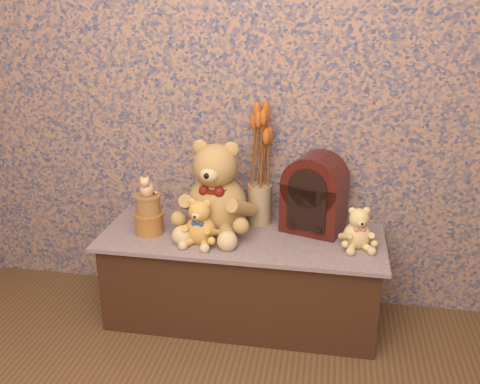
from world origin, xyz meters
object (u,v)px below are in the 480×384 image
object	(u,v)px
teddy_large	(217,182)
ceramic_vase	(259,204)
cathedral_radio	(315,193)
biscuit_tin_lower	(149,223)
cat_figurine	(147,185)
teddy_small	(358,225)
teddy_medium	(200,219)

from	to	relation	value
teddy_large	ceramic_vase	world-z (taller)	teddy_large
cathedral_radio	biscuit_tin_lower	size ratio (longest dim) A/B	2.80
teddy_large	biscuit_tin_lower	xyz separation A→B (m)	(-0.31, -0.10, -0.19)
cathedral_radio	biscuit_tin_lower	world-z (taller)	cathedral_radio
ceramic_vase	cat_figurine	size ratio (longest dim) A/B	1.81
teddy_large	cat_figurine	size ratio (longest dim) A/B	4.34
teddy_small	cathedral_radio	bearing A→B (deg)	131.26
teddy_large	ceramic_vase	size ratio (longest dim) A/B	2.40
ceramic_vase	biscuit_tin_lower	bearing A→B (deg)	-156.71
teddy_small	biscuit_tin_lower	size ratio (longest dim) A/B	1.52
cathedral_radio	teddy_medium	bearing A→B (deg)	-137.89
biscuit_tin_lower	teddy_large	bearing A→B (deg)	18.09
teddy_medium	biscuit_tin_lower	distance (m)	0.28
ceramic_vase	cathedral_radio	bearing A→B (deg)	-8.15
teddy_medium	ceramic_vase	xyz separation A→B (m)	(0.24, 0.27, -0.01)
teddy_small	biscuit_tin_lower	world-z (taller)	teddy_small
teddy_medium	ceramic_vase	bearing A→B (deg)	55.21
teddy_medium	biscuit_tin_lower	world-z (taller)	teddy_medium
teddy_small	cathedral_radio	world-z (taller)	cathedral_radio
cathedral_radio	ceramic_vase	world-z (taller)	cathedral_radio
cathedral_radio	ceramic_vase	xyz separation A→B (m)	(-0.27, 0.04, -0.09)
cathedral_radio	cat_figurine	bearing A→B (deg)	-149.59
cathedral_radio	ceramic_vase	bearing A→B (deg)	-170.69
ceramic_vase	cat_figurine	bearing A→B (deg)	-156.71
teddy_medium	biscuit_tin_lower	bearing A→B (deg)	174.81
teddy_small	cathedral_radio	xyz separation A→B (m)	(-0.21, 0.15, 0.09)
teddy_large	biscuit_tin_lower	world-z (taller)	teddy_large
teddy_large	teddy_medium	bearing A→B (deg)	-100.63
teddy_large	ceramic_vase	bearing A→B (deg)	36.30
cathedral_radio	teddy_small	bearing A→B (deg)	-18.84
teddy_medium	cat_figurine	size ratio (longest dim) A/B	2.07
teddy_small	ceramic_vase	world-z (taller)	teddy_small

